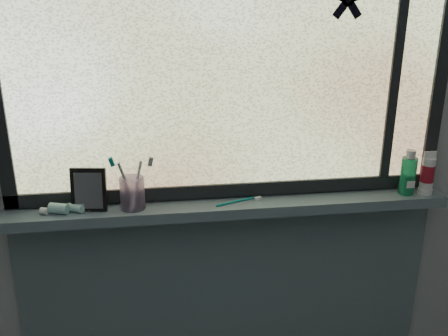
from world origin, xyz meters
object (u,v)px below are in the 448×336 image
toothbrush_cup (132,193)px  cream_tube (428,171)px  mouthwash_bottle (408,172)px  vanity_mirror (89,190)px

toothbrush_cup → cream_tube: (1.09, -0.02, 0.03)m
toothbrush_cup → mouthwash_bottle: (1.02, -0.01, 0.03)m
vanity_mirror → toothbrush_cup: size_ratio=1.34×
mouthwash_bottle → toothbrush_cup: bearing=179.6°
vanity_mirror → mouthwash_bottle: 1.17m
toothbrush_cup → cream_tube: size_ratio=0.95×
vanity_mirror → toothbrush_cup: bearing=6.7°
toothbrush_cup → cream_tube: cream_tube is taller
cream_tube → vanity_mirror: bearing=178.9°
vanity_mirror → mouthwash_bottle: (1.17, -0.01, 0.01)m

